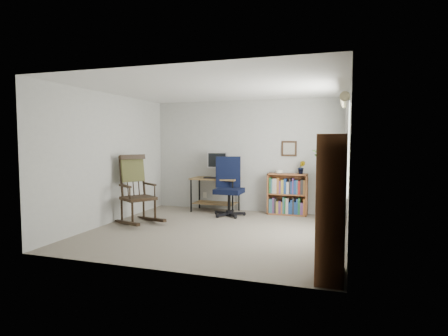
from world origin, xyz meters
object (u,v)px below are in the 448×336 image
(office_chair, at_px, (229,186))
(tall_bookshelf, at_px, (332,207))
(low_bookshelf, at_px, (287,194))
(desk, at_px, (215,195))
(rocking_chair, at_px, (138,189))

(office_chair, xyz_separation_m, tall_bookshelf, (2.11, -2.92, 0.19))
(office_chair, relative_size, low_bookshelf, 1.43)
(desk, xyz_separation_m, low_bookshelf, (1.54, 0.12, 0.06))
(desk, bearing_deg, rocking_chair, -121.76)
(desk, bearing_deg, office_chair, -41.30)
(low_bookshelf, bearing_deg, office_chair, -155.53)
(desk, xyz_separation_m, office_chair, (0.44, -0.38, 0.25))
(office_chair, distance_m, rocking_chair, 1.82)
(desk, distance_m, low_bookshelf, 1.55)
(rocking_chair, bearing_deg, desk, 1.74)
(tall_bookshelf, bearing_deg, office_chair, 125.91)
(low_bookshelf, xyz_separation_m, tall_bookshelf, (1.01, -3.42, 0.37))
(rocking_chair, height_order, tall_bookshelf, tall_bookshelf)
(desk, height_order, office_chair, office_chair)
(rocking_chair, xyz_separation_m, low_bookshelf, (2.50, 1.67, -0.22))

